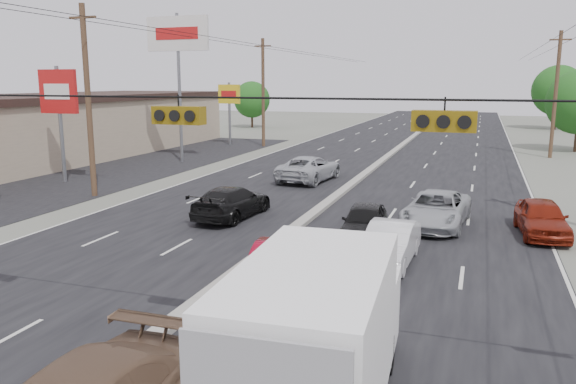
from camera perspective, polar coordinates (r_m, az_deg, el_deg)
name	(u,v)px	position (r m, az deg, el deg)	size (l,w,h in m)	color
ground	(129,361)	(13.49, -15.90, -16.17)	(200.00, 200.00, 0.00)	#606356
road_surface	(375,168)	(40.80, 8.79, 2.45)	(20.00, 160.00, 0.02)	black
center_median	(375,166)	(40.78, 8.79, 2.59)	(0.50, 160.00, 0.20)	gray
strip_mall	(31,131)	(48.11, -24.67, 5.64)	(12.00, 42.00, 4.60)	tan
parking_lot	(132,166)	(42.69, -15.61, 2.55)	(10.00, 42.00, 0.02)	black
utility_pole_left_b	(88,101)	(31.55, -19.63, 8.74)	(1.60, 0.30, 10.00)	#422D1E
utility_pole_left_c	(263,92)	(53.44, -2.54, 10.11)	(1.60, 0.30, 10.00)	#422D1E
utility_pole_right_c	(556,94)	(50.01, 25.54, 8.97)	(1.60, 0.30, 10.00)	#422D1E
traffic_signals	(174,113)	(11.28, -11.49, 7.88)	(25.00, 0.30, 0.54)	black
pole_sign_mid	(59,98)	(36.74, -22.27, 8.83)	(2.60, 0.25, 7.00)	slate
pole_sign_billboard	(178,43)	(43.55, -11.13, 14.62)	(5.00, 0.25, 11.00)	slate
pole_sign_far	(229,99)	(54.84, -5.99, 9.36)	(2.20, 0.25, 6.00)	slate
tree_left_far	(252,100)	(75.58, -3.69, 9.35)	(4.80, 4.80, 6.12)	#382619
tree_right_far	(558,90)	(80.21, 25.74, 9.28)	(6.40, 6.40, 8.16)	#382619
box_truck	(321,339)	(10.17, 3.33, -14.73)	(2.58, 6.50, 3.24)	black
red_sedan	(274,265)	(17.19, -1.39, -7.39)	(1.32, 3.80, 1.25)	maroon
queue_car_a	(364,222)	(22.14, 7.77, -3.05)	(1.65, 4.09, 1.39)	black
queue_car_b	(390,245)	(19.29, 10.31, -5.28)	(1.47, 4.22, 1.39)	white
queue_car_c	(436,210)	(24.72, 14.83, -1.75)	(2.41, 5.23, 1.45)	#A5A8AC
queue_car_e	(542,218)	(24.62, 24.37, -2.44)	(1.72, 4.28, 1.46)	maroon
oncoming_near	(232,202)	(25.53, -5.72, -1.04)	(2.01, 4.95, 1.44)	black
oncoming_far	(309,169)	(34.86, 2.17, 2.39)	(2.58, 5.60, 1.55)	#ACAFB4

